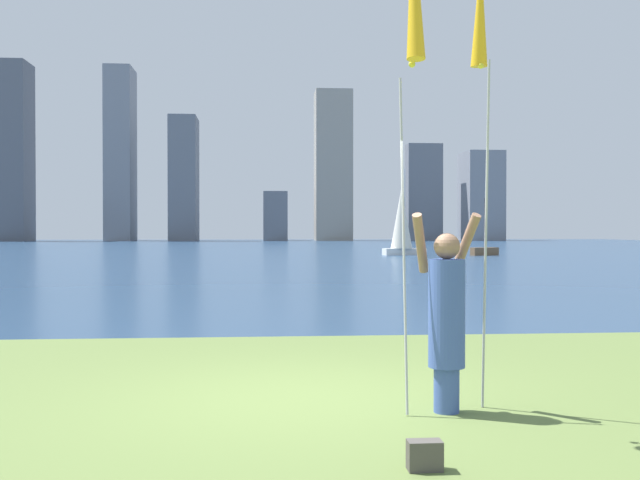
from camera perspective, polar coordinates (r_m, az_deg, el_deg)
name	(u,v)px	position (r m, az deg, el deg)	size (l,w,h in m)	color
ground	(265,252)	(58.41, -4.21, -0.91)	(120.00, 138.00, 0.12)	#5B7038
person	(446,314)	(6.99, 9.58, -5.57)	(0.67, 0.50, 1.83)	#3F59A5
kite_flag_right	(480,24)	(7.55, 12.08, 15.73)	(0.16, 0.41, 4.30)	#B2B2B7
bag	(425,455)	(5.47, 7.95, -15.88)	(0.24, 0.14, 0.21)	#4C4742
sailboat_1	(402,222)	(49.68, 6.23, 1.39)	(2.94, 1.65, 5.66)	white
sailboat_5	(484,251)	(49.87, 12.37, -0.80)	(1.98, 1.14, 3.73)	brown
skyline_tower_0	(10,152)	(118.53, -22.49, 6.20)	(5.61, 5.90, 25.94)	#565B66
skyline_tower_1	(120,155)	(117.13, -14.91, 6.28)	(3.90, 6.58, 25.86)	gray
skyline_tower_2	(184,179)	(113.59, -10.28, 4.56)	(3.96, 7.26, 18.32)	slate
skyline_tower_3	(275,216)	(114.72, -3.44, 1.80)	(3.57, 7.82, 7.38)	slate
skyline_tower_4	(333,166)	(115.67, 1.00, 5.64)	(5.57, 5.26, 22.88)	gray
skyline_tower_5	(424,192)	(118.74, 7.88, 3.61)	(5.41, 3.02, 15.05)	slate
skyline_tower_6	(481,196)	(119.44, 12.12, 3.26)	(5.58, 7.37, 13.70)	gray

